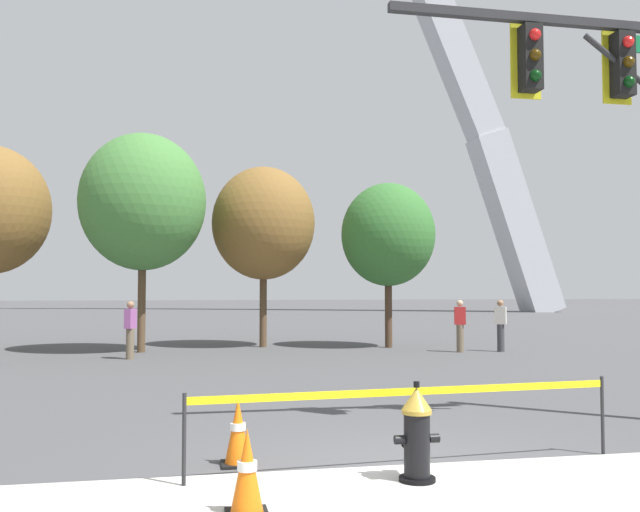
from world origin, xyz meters
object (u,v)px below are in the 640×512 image
Objects in this scene: monument_arch at (219,56)px; pedestrian_standing_center at (460,325)px; pedestrian_near_trees at (130,329)px; fire_hydrant at (417,434)px; traffic_cone_by_hydrant at (238,432)px; pedestrian_walking_right at (501,325)px; traffic_cone_mid_sidewalk at (247,472)px.

monument_arch is 40.11m from pedestrian_standing_center.
pedestrian_standing_center is 9.73m from pedestrian_near_trees.
pedestrian_standing_center is at bearing 65.59° from fire_hydrant.
fire_hydrant is 0.62× the size of pedestrian_near_trees.
fire_hydrant is at bearing -30.00° from traffic_cone_by_hydrant.
fire_hydrant is 0.62× the size of pedestrian_walking_right.
traffic_cone_mid_sidewalk is at bearing -81.43° from pedestrian_near_trees.
pedestrian_standing_center is at bearing 1.41° from pedestrian_near_trees.
traffic_cone_mid_sidewalk is at bearing -158.53° from fire_hydrant.
traffic_cone_mid_sidewalk is 15.79m from pedestrian_standing_center.
traffic_cone_by_hydrant is 0.46× the size of pedestrian_walking_right.
pedestrian_standing_center is (5.88, -34.39, -19.80)m from monument_arch.
monument_arch is 36.82× the size of pedestrian_walking_right.
traffic_cone_by_hydrant is 1.00× the size of traffic_cone_mid_sidewalk.
fire_hydrant is 14.93m from pedestrian_walking_right.
pedestrian_near_trees is (-3.85, -34.63, -19.80)m from monument_arch.
monument_arch reaches higher than traffic_cone_mid_sidewalk.
monument_arch is at bearing 99.71° from pedestrian_standing_center.
pedestrian_standing_center and pedestrian_walking_right have the same top height.
traffic_cone_mid_sidewalk is 52.29m from monument_arch.
traffic_cone_by_hydrant is at bearing -92.17° from monument_arch.
pedestrian_standing_center is 1.00× the size of pedestrian_walking_right.
monument_arch reaches higher than pedestrian_near_trees.
monument_arch is 36.82× the size of pedestrian_standing_center.
monument_arch is 36.82× the size of pedestrian_near_trees.
pedestrian_walking_right reaches higher than fire_hydrant.
traffic_cone_mid_sidewalk is 0.46× the size of pedestrian_walking_right.
traffic_cone_mid_sidewalk is at bearing -119.15° from pedestrian_standing_center.
fire_hydrant reaches higher than traffic_cone_mid_sidewalk.
pedestrian_near_trees is at bearing 98.57° from traffic_cone_mid_sidewalk.
monument_arch is (1.76, 46.51, 20.26)m from traffic_cone_by_hydrant.
fire_hydrant is 13.41m from pedestrian_near_trees.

